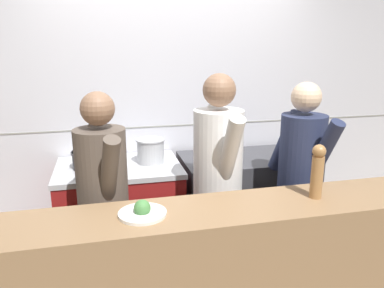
{
  "coord_description": "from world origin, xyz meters",
  "views": [
    {
      "loc": [
        -0.62,
        -2.07,
        1.89
      ],
      "look_at": [
        0.03,
        0.61,
        1.15
      ],
      "focal_mm": 35.0,
      "sensor_mm": 36.0,
      "label": 1
    }
  ],
  "objects_px": {
    "pepper_mill": "(317,170)",
    "chef_line": "(300,178)",
    "stock_pot": "(91,159)",
    "oven_range": "(121,216)",
    "plated_dish_main": "(142,211)",
    "sauce_pot": "(151,150)",
    "chef_head_cook": "(104,201)",
    "chef_sous": "(218,181)"
  },
  "relations": [
    {
      "from": "plated_dish_main",
      "to": "chef_line",
      "type": "xyz_separation_m",
      "value": [
        1.24,
        0.53,
        -0.11
      ]
    },
    {
      "from": "pepper_mill",
      "to": "chef_sous",
      "type": "relative_size",
      "value": 0.19
    },
    {
      "from": "oven_range",
      "to": "chef_sous",
      "type": "relative_size",
      "value": 0.6
    },
    {
      "from": "stock_pot",
      "to": "plated_dish_main",
      "type": "bearing_deg",
      "value": -75.48
    },
    {
      "from": "oven_range",
      "to": "stock_pot",
      "type": "xyz_separation_m",
      "value": [
        -0.22,
        -0.01,
        0.53
      ]
    },
    {
      "from": "oven_range",
      "to": "plated_dish_main",
      "type": "xyz_separation_m",
      "value": [
        0.08,
        -1.14,
        0.56
      ]
    },
    {
      "from": "oven_range",
      "to": "sauce_pot",
      "type": "distance_m",
      "value": 0.63
    },
    {
      "from": "stock_pot",
      "to": "chef_sous",
      "type": "distance_m",
      "value": 1.07
    },
    {
      "from": "stock_pot",
      "to": "chef_sous",
      "type": "relative_size",
      "value": 0.18
    },
    {
      "from": "pepper_mill",
      "to": "stock_pot",
      "type": "bearing_deg",
      "value": 139.6
    },
    {
      "from": "pepper_mill",
      "to": "chef_head_cook",
      "type": "relative_size",
      "value": 0.2
    },
    {
      "from": "chef_head_cook",
      "to": "chef_sous",
      "type": "xyz_separation_m",
      "value": [
        0.8,
        0.05,
        0.05
      ]
    },
    {
      "from": "chef_head_cook",
      "to": "chef_sous",
      "type": "distance_m",
      "value": 0.8
    },
    {
      "from": "oven_range",
      "to": "chef_head_cook",
      "type": "xyz_separation_m",
      "value": [
        -0.13,
        -0.66,
        0.44
      ]
    },
    {
      "from": "chef_sous",
      "to": "chef_line",
      "type": "bearing_deg",
      "value": -2.63
    },
    {
      "from": "pepper_mill",
      "to": "chef_line",
      "type": "relative_size",
      "value": 0.2
    },
    {
      "from": "pepper_mill",
      "to": "chef_head_cook",
      "type": "height_order",
      "value": "chef_head_cook"
    },
    {
      "from": "sauce_pot",
      "to": "chef_sous",
      "type": "xyz_separation_m",
      "value": [
        0.4,
        -0.63,
        -0.08
      ]
    },
    {
      "from": "plated_dish_main",
      "to": "pepper_mill",
      "type": "bearing_deg",
      "value": -0.03
    },
    {
      "from": "pepper_mill",
      "to": "chef_sous",
      "type": "height_order",
      "value": "chef_sous"
    },
    {
      "from": "pepper_mill",
      "to": "chef_head_cook",
      "type": "bearing_deg",
      "value": 158.83
    },
    {
      "from": "oven_range",
      "to": "chef_sous",
      "type": "height_order",
      "value": "chef_sous"
    },
    {
      "from": "chef_head_cook",
      "to": "chef_line",
      "type": "relative_size",
      "value": 0.99
    },
    {
      "from": "sauce_pot",
      "to": "chef_sous",
      "type": "height_order",
      "value": "chef_sous"
    },
    {
      "from": "sauce_pot",
      "to": "chef_sous",
      "type": "bearing_deg",
      "value": -57.81
    },
    {
      "from": "pepper_mill",
      "to": "chef_line",
      "type": "bearing_deg",
      "value": 69.13
    },
    {
      "from": "chef_head_cook",
      "to": "chef_line",
      "type": "bearing_deg",
      "value": -11.54
    },
    {
      "from": "oven_range",
      "to": "stock_pot",
      "type": "height_order",
      "value": "stock_pot"
    },
    {
      "from": "chef_head_cook",
      "to": "chef_line",
      "type": "height_order",
      "value": "chef_line"
    },
    {
      "from": "stock_pot",
      "to": "chef_line",
      "type": "relative_size",
      "value": 0.19
    },
    {
      "from": "oven_range",
      "to": "pepper_mill",
      "type": "distance_m",
      "value": 1.74
    },
    {
      "from": "chef_sous",
      "to": "plated_dish_main",
      "type": "bearing_deg",
      "value": -140.96
    },
    {
      "from": "stock_pot",
      "to": "chef_line",
      "type": "xyz_separation_m",
      "value": [
        1.53,
        -0.6,
        -0.09
      ]
    },
    {
      "from": "sauce_pot",
      "to": "pepper_mill",
      "type": "distance_m",
      "value": 1.44
    },
    {
      "from": "pepper_mill",
      "to": "chef_line",
      "type": "distance_m",
      "value": 0.63
    },
    {
      "from": "plated_dish_main",
      "to": "sauce_pot",
      "type": "bearing_deg",
      "value": 80.47
    },
    {
      "from": "stock_pot",
      "to": "pepper_mill",
      "type": "distance_m",
      "value": 1.76
    },
    {
      "from": "oven_range",
      "to": "chef_line",
      "type": "relative_size",
      "value": 0.62
    },
    {
      "from": "chef_head_cook",
      "to": "chef_line",
      "type": "xyz_separation_m",
      "value": [
        1.45,
        0.05,
        0.01
      ]
    },
    {
      "from": "oven_range",
      "to": "chef_head_cook",
      "type": "distance_m",
      "value": 0.8
    },
    {
      "from": "pepper_mill",
      "to": "sauce_pot",
      "type": "bearing_deg",
      "value": 126.02
    },
    {
      "from": "plated_dish_main",
      "to": "chef_head_cook",
      "type": "distance_m",
      "value": 0.54
    }
  ]
}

